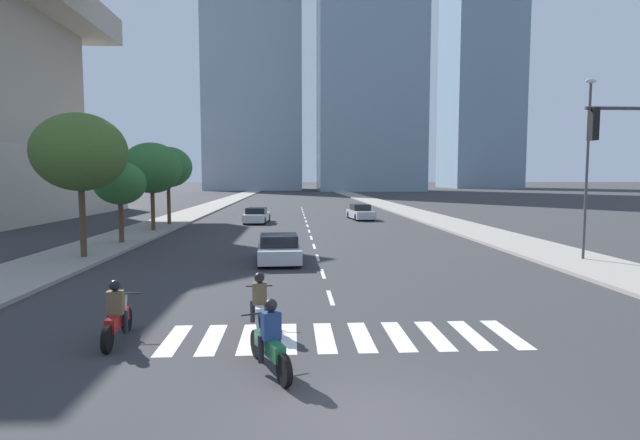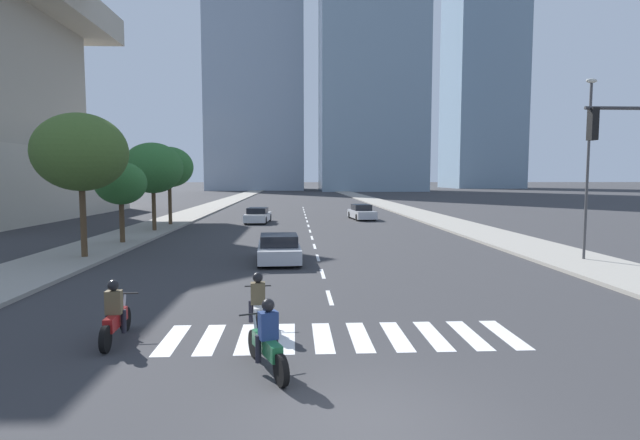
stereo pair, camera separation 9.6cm
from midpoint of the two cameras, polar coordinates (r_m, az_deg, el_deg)
The scene contains 18 objects.
ground_plane at distance 8.47m, azimuth 5.77°, elevation -22.28°, with size 800.00×800.00×0.00m, color #333335.
sidewalk_east at distance 39.81m, azimuth 16.07°, elevation -0.77°, with size 4.00×260.00×0.15m, color gray.
sidewalk_west at distance 39.11m, azimuth -18.71°, elevation -0.94°, with size 4.00×260.00×0.15m, color gray.
crosswalk_near at distance 12.45m, azimuth 2.67°, elevation -13.18°, with size 8.55×2.32×0.01m.
lane_divider_center at distance 39.98m, azimuth -1.26°, elevation -0.66°, with size 0.14×50.00×0.01m.
motorcycle_lead at distance 12.90m, azimuth -22.10°, elevation -10.22°, with size 0.70×2.18×1.49m.
motorcycle_trailing at distance 10.29m, azimuth -5.79°, elevation -13.73°, with size 1.09×2.13×1.49m.
motorcycle_third at distance 12.95m, azimuth -6.86°, elevation -9.82°, with size 0.70×2.08×1.49m.
sedan_silver_0 at distance 46.16m, azimuth 4.84°, elevation 0.85°, with size 2.21×4.69×1.38m.
sedan_silver_1 at distance 22.97m, azimuth -4.59°, elevation -3.33°, with size 2.09×4.31×1.27m.
sedan_white_2 at distance 42.94m, azimuth -7.04°, elevation 0.49°, with size 2.14×4.61×1.30m.
street_lamp_east at distance 25.67m, azimuth 28.36°, elevation 6.39°, with size 0.50×0.24×8.09m.
street_tree_nearest at distance 25.78m, azimuth -25.55°, elevation 6.97°, with size 4.23×4.23×6.67m.
street_tree_second at distance 30.65m, azimuth -21.70°, elevation 3.90°, with size 2.88×2.88×4.62m.
street_tree_third at distance 36.95m, azimuth -18.46°, elevation 5.64°, with size 4.15×4.15×6.13m.
street_tree_fourth at distance 41.39m, azimuth -16.77°, elevation 5.78°, with size 3.76×3.76×6.13m.
office_tower_center_skyline at distance 152.42m, azimuth 5.97°, elevation 22.58°, with size 29.09×21.08×110.79m.
office_tower_right_skyline at distance 200.49m, azimuth 18.17°, elevation 18.92°, with size 23.98×26.05×116.25m.
Camera 2 is at (-1.13, -7.45, 3.86)m, focal length 28.05 mm.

